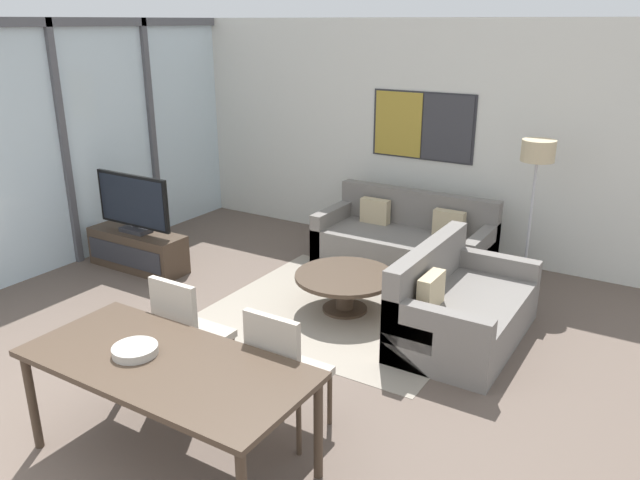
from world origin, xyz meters
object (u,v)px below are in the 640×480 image
object	(u,v)px
coffee_table	(345,283)
sofa_main	(406,243)
television	(133,204)
floor_lamp	(537,163)
tv_console	(138,250)
dining_chair_left	(187,330)
sofa_side	(456,310)
dining_chair_centre	(283,368)
fruit_bowl	(135,350)
dining_table	(166,371)

from	to	relation	value
coffee_table	sofa_main	bearing A→B (deg)	90.00
television	floor_lamp	distance (m)	4.44
tv_console	dining_chair_left	bearing A→B (deg)	-34.95
tv_console	dining_chair_left	size ratio (longest dim) A/B	1.27
television	sofa_side	world-z (taller)	television
dining_chair_left	dining_chair_centre	distance (m)	0.94
sofa_main	fruit_bowl	world-z (taller)	sofa_main
dining_chair_left	fruit_bowl	xyz separation A→B (m)	(0.25, -0.71, 0.25)
tv_console	floor_lamp	distance (m)	4.55
television	coffee_table	world-z (taller)	television
sofa_side	dining_chair_left	bearing A→B (deg)	143.42
tv_console	coffee_table	xyz separation A→B (m)	(2.63, 0.28, 0.07)
tv_console	floor_lamp	size ratio (longest dim) A/B	0.77
sofa_main	fruit_bowl	distance (m)	4.11
coffee_table	floor_lamp	distance (m)	2.32
sofa_side	dining_table	distance (m)	2.83
sofa_main	dining_chair_centre	bearing A→B (deg)	-79.59
television	coffee_table	distance (m)	2.69
coffee_table	dining_chair_left	bearing A→B (deg)	-99.18
sofa_main	sofa_side	size ratio (longest dim) A/B	1.26
tv_console	dining_table	bearing A→B (deg)	-39.47
sofa_main	dining_chair_centre	size ratio (longest dim) A/B	2.04
television	floor_lamp	world-z (taller)	floor_lamp
tv_console	dining_table	size ratio (longest dim) A/B	0.65
dining_table	floor_lamp	bearing A→B (deg)	73.53
sofa_main	television	bearing A→B (deg)	-146.53
dining_table	dining_chair_left	distance (m)	0.84
sofa_main	dining_table	distance (m)	4.06
coffee_table	floor_lamp	xyz separation A→B (m)	(1.38, 1.53, 1.09)
tv_console	dining_chair_left	distance (m)	2.85
sofa_side	dining_chair_left	size ratio (longest dim) A/B	1.62
sofa_main	dining_chair_left	distance (m)	3.39
television	fruit_bowl	distance (m)	3.47
tv_console	floor_lamp	bearing A→B (deg)	24.30
tv_console	dining_chair_centre	world-z (taller)	dining_chair_centre
dining_table	dining_chair_centre	xyz separation A→B (m)	(0.47, 0.61, -0.14)
sofa_side	sofa_main	bearing A→B (deg)	38.84
dining_table	dining_chair_centre	world-z (taller)	dining_chair_centre
sofa_main	fruit_bowl	xyz separation A→B (m)	(-0.06, -4.08, 0.51)
dining_table	dining_chair_centre	size ratio (longest dim) A/B	1.94
coffee_table	floor_lamp	size ratio (longest dim) A/B	0.62
dining_chair_centre	dining_table	bearing A→B (deg)	-127.76
dining_chair_centre	floor_lamp	world-z (taller)	floor_lamp
coffee_table	dining_chair_centre	distance (m)	2.09
sofa_main	sofa_side	distance (m)	1.82
television	sofa_side	size ratio (longest dim) A/B	0.67
dining_chair_left	fruit_bowl	distance (m)	0.79
fruit_bowl	tv_console	bearing A→B (deg)	137.72
floor_lamp	dining_chair_centre	bearing A→B (deg)	-102.01
fruit_bowl	dining_chair_left	bearing A→B (deg)	109.06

